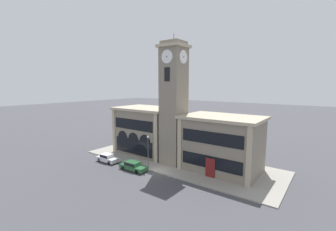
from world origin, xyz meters
name	(u,v)px	position (x,y,z in m)	size (l,w,h in m)	color
ground_plane	(155,172)	(0.00, 0.00, 0.00)	(300.00, 300.00, 0.00)	#424247
sidewalk_kerb	(178,161)	(0.00, 6.45, 0.07)	(35.61, 12.91, 0.15)	gray
clock_tower	(174,104)	(0.00, 5.08, 10.45)	(4.35, 4.35, 21.96)	gray
town_hall_left_wing	(147,130)	(-7.96, 7.05, 4.66)	(12.38, 8.35, 9.27)	gray
town_hall_right_wing	(221,143)	(7.96, 7.06, 4.45)	(12.37, 8.35, 8.85)	gray
parked_car_near	(107,158)	(-9.92, -1.35, 0.75)	(4.28, 1.91, 1.44)	silver
parked_car_mid	(133,166)	(-3.43, -1.35, 0.74)	(4.79, 2.02, 1.41)	#285633
street_lamp	(148,147)	(-1.83, 0.50, 3.72)	(0.36, 0.36, 5.39)	#4C4C51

